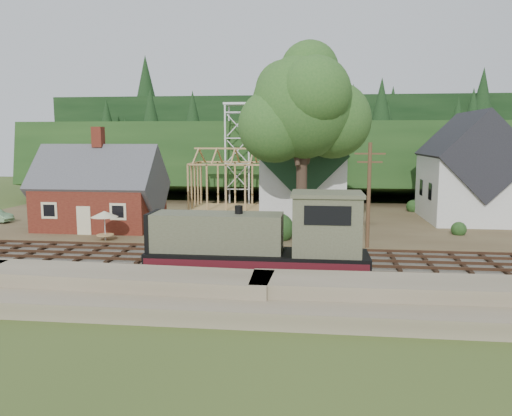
# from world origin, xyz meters

# --- Properties ---
(ground) EXTENTS (140.00, 140.00, 0.00)m
(ground) POSITION_xyz_m (0.00, 0.00, 0.00)
(ground) COLOR #384C1E
(ground) RESTS_ON ground
(embankment) EXTENTS (64.00, 5.00, 1.60)m
(embankment) POSITION_xyz_m (0.00, -8.50, 0.00)
(embankment) COLOR #7F7259
(embankment) RESTS_ON ground
(railroad_bed) EXTENTS (64.00, 11.00, 0.16)m
(railroad_bed) POSITION_xyz_m (0.00, 0.00, 0.08)
(railroad_bed) COLOR #726B5B
(railroad_bed) RESTS_ON ground
(village_flat) EXTENTS (64.00, 26.00, 0.30)m
(village_flat) POSITION_xyz_m (0.00, 18.00, 0.15)
(village_flat) COLOR brown
(village_flat) RESTS_ON ground
(hillside) EXTENTS (70.00, 28.96, 12.74)m
(hillside) POSITION_xyz_m (0.00, 42.00, 0.00)
(hillside) COLOR #1E3F19
(hillside) RESTS_ON ground
(ridge) EXTENTS (80.00, 20.00, 12.00)m
(ridge) POSITION_xyz_m (0.00, 58.00, 0.00)
(ridge) COLOR black
(ridge) RESTS_ON ground
(depot) EXTENTS (10.80, 7.41, 9.00)m
(depot) POSITION_xyz_m (-16.00, 11.00, 3.21)
(depot) COLOR #541A13
(depot) RESTS_ON village_flat
(church) EXTENTS (8.40, 15.17, 13.00)m
(church) POSITION_xyz_m (2.00, 19.68, 5.18)
(church) COLOR silver
(church) RESTS_ON village_flat
(farmhouse) EXTENTS (8.40, 10.80, 10.60)m
(farmhouse) POSITION_xyz_m (18.00, 19.00, 4.87)
(farmhouse) COLOR silver
(farmhouse) RESTS_ON village_flat
(timber_frame) EXTENTS (8.20, 6.20, 6.99)m
(timber_frame) POSITION_xyz_m (-6.00, 22.00, 3.27)
(timber_frame) COLOR tan
(timber_frame) RESTS_ON village_flat
(lattice_tower) EXTENTS (3.20, 3.20, 12.12)m
(lattice_tower) POSITION_xyz_m (-6.00, 28.00, 10.03)
(lattice_tower) COLOR silver
(lattice_tower) RESTS_ON village_flat
(big_tree) EXTENTS (10.90, 8.40, 14.70)m
(big_tree) POSITION_xyz_m (2.17, 10.08, 10.22)
(big_tree) COLOR #38281E
(big_tree) RESTS_ON village_flat
(telegraph_pole_near) EXTENTS (2.20, 0.28, 8.00)m
(telegraph_pole_near) POSITION_xyz_m (7.00, 5.20, 4.25)
(telegraph_pole_near) COLOR #4C331E
(telegraph_pole_near) RESTS_ON ground
(locomotive) EXTENTS (12.79, 3.20, 5.09)m
(locomotive) POSITION_xyz_m (0.23, -3.00, 2.23)
(locomotive) COLOR black
(locomotive) RESTS_ON railroad_bed
(car_blue) EXTENTS (1.56, 3.42, 1.14)m
(car_blue) POSITION_xyz_m (-4.69, 11.54, 0.87)
(car_blue) COLOR #5E81CB
(car_blue) RESTS_ON village_flat
(car_red) EXTENTS (4.49, 2.22, 1.22)m
(car_red) POSITION_xyz_m (19.72, 17.12, 0.91)
(car_red) COLOR #B30E16
(car_red) RESTS_ON village_flat
(patio_set) EXTENTS (2.10, 2.10, 2.34)m
(patio_set) POSITION_xyz_m (-13.31, 5.50, 2.29)
(patio_set) COLOR silver
(patio_set) RESTS_ON village_flat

